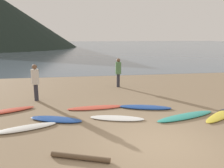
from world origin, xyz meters
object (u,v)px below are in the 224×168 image
object	(u,v)px
surfboard_6	(186,116)
surfboard_7	(222,115)
driftwood_log	(80,157)
surfboard_5	(145,107)
surfboard_2	(56,119)
surfboard_4	(117,118)
surfboard_3	(95,108)
surfboard_0	(5,111)
person_1	(35,80)
surfboard_1	(26,128)
person_0	(118,70)

from	to	relation	value
surfboard_6	surfboard_7	size ratio (longest dim) A/B	1.03
surfboard_7	driftwood_log	distance (m)	5.91
surfboard_7	surfboard_5	bearing A→B (deg)	119.68
surfboard_2	surfboard_4	size ratio (longest dim) A/B	0.98
surfboard_3	surfboard_0	bearing A→B (deg)	176.45
surfboard_7	person_1	bearing A→B (deg)	122.50
surfboard_0	surfboard_1	size ratio (longest dim) A/B	1.15
surfboard_1	surfboard_3	size ratio (longest dim) A/B	0.84
surfboard_3	surfboard_4	bearing A→B (deg)	-66.94
surfboard_6	person_0	distance (m)	5.74
surfboard_3	surfboard_6	world-z (taller)	surfboard_6
driftwood_log	surfboard_5	bearing A→B (deg)	52.64
surfboard_4	surfboard_5	distance (m)	1.75
surfboard_4	surfboard_6	xyz separation A→B (m)	(2.57, -0.22, 0.01)
surfboard_3	surfboard_7	distance (m)	4.98
surfboard_0	surfboard_7	xyz separation A→B (m)	(8.29, -1.68, -0.01)
surfboard_6	surfboard_3	bearing A→B (deg)	136.42
surfboard_0	surfboard_7	world-z (taller)	surfboard_0
surfboard_7	surfboard_0	bearing A→B (deg)	134.81
surfboard_2	surfboard_3	distance (m)	1.92
surfboard_2	surfboard_7	distance (m)	6.24
surfboard_1	surfboard_4	world-z (taller)	surfboard_1
surfboard_2	surfboard_4	xyz separation A→B (m)	(2.19, -0.21, -0.01)
surfboard_4	surfboard_7	bearing A→B (deg)	12.36
surfboard_7	surfboard_1	bearing A→B (deg)	147.79
surfboard_0	person_0	distance (m)	6.57
surfboard_5	driftwood_log	bearing A→B (deg)	-111.04
driftwood_log	surfboard_7	bearing A→B (deg)	23.29
surfboard_6	driftwood_log	distance (m)	4.62
surfboard_2	surfboard_4	distance (m)	2.20
surfboard_5	person_0	xyz separation A→B (m)	(-0.38, 4.17, 0.95)
surfboard_7	person_0	distance (m)	6.34
surfboard_4	person_0	xyz separation A→B (m)	(1.02, 5.22, 0.96)
surfboard_4	driftwood_log	world-z (taller)	driftwood_log
surfboard_4	surfboard_0	bearing A→B (deg)	177.81
person_1	person_0	bearing A→B (deg)	-55.35
surfboard_5	driftwood_log	distance (m)	4.60
surfboard_5	surfboard_6	bearing A→B (deg)	-31.03
surfboard_1	surfboard_3	bearing A→B (deg)	18.92
person_0	surfboard_0	bearing A→B (deg)	42.32
surfboard_1	surfboard_2	world-z (taller)	surfboard_1
surfboard_4	person_1	bearing A→B (deg)	154.20
surfboard_6	surfboard_7	bearing A→B (deg)	-19.13
surfboard_4	surfboard_6	distance (m)	2.58
surfboard_6	surfboard_7	world-z (taller)	surfboard_6
person_0	driftwood_log	world-z (taller)	person_0
surfboard_2	surfboard_5	size ratio (longest dim) A/B	0.91
surfboard_5	person_1	bearing A→B (deg)	174.17
surfboard_0	surfboard_7	distance (m)	8.46
surfboard_0	surfboard_6	bearing A→B (deg)	-37.42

